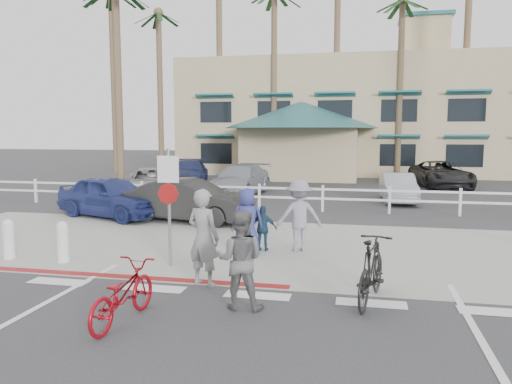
% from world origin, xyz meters
% --- Properties ---
extents(ground, '(140.00, 140.00, 0.00)m').
position_xyz_m(ground, '(0.00, 0.00, 0.00)').
color(ground, '#333335').
extents(bike_path, '(12.00, 16.00, 0.01)m').
position_xyz_m(bike_path, '(0.00, -2.00, 0.00)').
color(bike_path, '#333335').
rests_on(bike_path, ground).
extents(sidewalk_plaza, '(22.00, 7.00, 0.01)m').
position_xyz_m(sidewalk_plaza, '(0.00, 4.50, 0.01)').
color(sidewalk_plaza, gray).
rests_on(sidewalk_plaza, ground).
extents(cross_street, '(40.00, 5.00, 0.01)m').
position_xyz_m(cross_street, '(0.00, 8.50, 0.00)').
color(cross_street, '#333335').
rests_on(cross_street, ground).
extents(parking_lot, '(50.00, 16.00, 0.01)m').
position_xyz_m(parking_lot, '(0.00, 18.00, 0.00)').
color(parking_lot, '#333335').
rests_on(parking_lot, ground).
extents(curb_red, '(7.00, 0.25, 0.02)m').
position_xyz_m(curb_red, '(-3.00, 1.20, 0.01)').
color(curb_red, maroon).
rests_on(curb_red, ground).
extents(rail_fence, '(29.40, 0.16, 1.00)m').
position_xyz_m(rail_fence, '(0.50, 10.50, 0.50)').
color(rail_fence, silver).
rests_on(rail_fence, ground).
extents(building, '(28.00, 16.00, 11.30)m').
position_xyz_m(building, '(2.00, 31.00, 5.65)').
color(building, tan).
rests_on(building, ground).
extents(sign_post, '(0.50, 0.10, 2.90)m').
position_xyz_m(sign_post, '(-2.30, 2.20, 1.45)').
color(sign_post, gray).
rests_on(sign_post, ground).
extents(bollard_0, '(0.26, 0.26, 0.95)m').
position_xyz_m(bollard_0, '(-4.80, 2.00, 0.47)').
color(bollard_0, silver).
rests_on(bollard_0, ground).
extents(bollard_1, '(0.26, 0.26, 0.95)m').
position_xyz_m(bollard_1, '(-6.20, 2.00, 0.47)').
color(bollard_1, silver).
rests_on(bollard_1, ground).
extents(palm_0, '(4.00, 4.00, 15.00)m').
position_xyz_m(palm_0, '(-16.00, 26.00, 7.50)').
color(palm_0, black).
rests_on(palm_0, ground).
extents(palm_1, '(4.00, 4.00, 13.00)m').
position_xyz_m(palm_1, '(-12.00, 25.00, 6.50)').
color(palm_1, black).
rests_on(palm_1, ground).
extents(palm_2, '(4.00, 4.00, 16.00)m').
position_xyz_m(palm_2, '(-8.00, 26.00, 8.00)').
color(palm_2, black).
rests_on(palm_2, ground).
extents(palm_3, '(4.00, 4.00, 14.00)m').
position_xyz_m(palm_3, '(-4.00, 25.00, 7.00)').
color(palm_3, black).
rests_on(palm_3, ground).
extents(palm_4, '(4.00, 4.00, 15.00)m').
position_xyz_m(palm_4, '(0.00, 26.00, 7.50)').
color(palm_4, black).
rests_on(palm_4, ground).
extents(palm_5, '(4.00, 4.00, 13.00)m').
position_xyz_m(palm_5, '(4.00, 25.00, 6.50)').
color(palm_5, black).
rests_on(palm_5, ground).
extents(palm_6, '(4.00, 4.00, 17.00)m').
position_xyz_m(palm_6, '(8.00, 26.00, 8.50)').
color(palm_6, black).
rests_on(palm_6, ground).
extents(palm_10, '(4.00, 4.00, 12.00)m').
position_xyz_m(palm_10, '(-10.00, 15.00, 6.00)').
color(palm_10, black).
rests_on(palm_10, ground).
extents(bike_red, '(0.76, 1.82, 0.93)m').
position_xyz_m(bike_red, '(-1.78, -1.07, 0.47)').
color(bike_red, maroon).
rests_on(bike_red, ground).
extents(rider_red, '(0.80, 0.65, 1.88)m').
position_xyz_m(rider_red, '(-1.15, 1.03, 0.94)').
color(rider_red, gray).
rests_on(rider_red, ground).
extents(bike_black, '(0.95, 2.02, 1.17)m').
position_xyz_m(bike_black, '(1.99, 0.67, 0.58)').
color(bike_black, black).
rests_on(bike_black, ground).
extents(rider_black, '(0.84, 0.67, 1.67)m').
position_xyz_m(rider_black, '(-0.16, -0.06, 0.84)').
color(rider_black, '#5B5B5C').
rests_on(rider_black, ground).
extents(pedestrian_a, '(1.30, 0.99, 1.79)m').
position_xyz_m(pedestrian_a, '(0.30, 4.20, 0.89)').
color(pedestrian_a, gray).
rests_on(pedestrian_a, ground).
extents(pedestrian_child, '(0.68, 0.29, 1.14)m').
position_xyz_m(pedestrian_child, '(-0.57, 4.01, 0.57)').
color(pedestrian_child, navy).
rests_on(pedestrian_child, ground).
extents(pedestrian_b, '(0.89, 0.70, 1.60)m').
position_xyz_m(pedestrian_b, '(-0.91, 3.76, 0.80)').
color(pedestrian_b, navy).
rests_on(pedestrian_b, ground).
extents(car_white_sedan, '(4.45, 2.06, 1.41)m').
position_xyz_m(car_white_sedan, '(-3.72, 7.51, 0.71)').
color(car_white_sedan, black).
rests_on(car_white_sedan, ground).
extents(car_red_compact, '(4.60, 3.16, 1.46)m').
position_xyz_m(car_red_compact, '(-6.68, 7.80, 0.73)').
color(car_red_compact, navy).
rests_on(car_red_compact, ground).
extents(lot_car_0, '(4.10, 5.44, 1.37)m').
position_xyz_m(lot_car_0, '(-7.27, 12.57, 0.69)').
color(lot_car_0, '#949495').
rests_on(lot_car_0, ground).
extents(lot_car_1, '(2.50, 5.04, 1.41)m').
position_xyz_m(lot_car_1, '(-3.84, 14.82, 0.70)').
color(lot_car_1, gray).
rests_on(lot_car_1, ground).
extents(lot_car_3, '(1.51, 3.75, 1.21)m').
position_xyz_m(lot_car_3, '(3.32, 13.82, 0.61)').
color(lot_car_3, '#8F939F').
rests_on(lot_car_3, ground).
extents(lot_car_4, '(3.08, 5.11, 1.39)m').
position_xyz_m(lot_car_4, '(-7.80, 18.97, 0.69)').
color(lot_car_4, '#1C244E').
rests_on(lot_car_4, ground).
extents(lot_car_5, '(3.21, 5.43, 1.42)m').
position_xyz_m(lot_car_5, '(5.93, 20.04, 0.71)').
color(lot_car_5, black).
rests_on(lot_car_5, ground).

